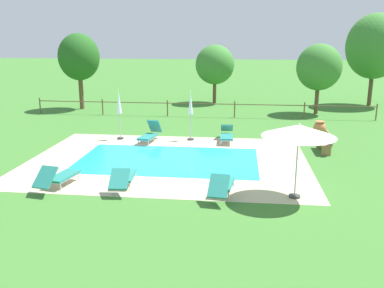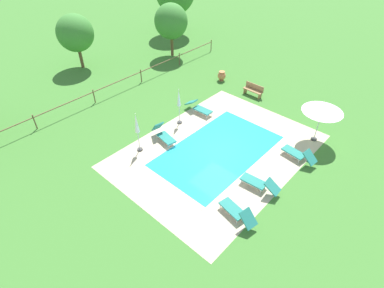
{
  "view_description": "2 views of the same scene",
  "coord_description": "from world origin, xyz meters",
  "px_view_note": "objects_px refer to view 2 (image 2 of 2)",
  "views": [
    {
      "loc": [
        2.89,
        -16.43,
        5.0
      ],
      "look_at": [
        0.95,
        0.5,
        0.6
      ],
      "focal_mm": 38.99,
      "sensor_mm": 36.0,
      "label": 1
    },
    {
      "loc": [
        -11.16,
        -8.13,
        11.49
      ],
      "look_at": [
        -1.13,
        1.01,
        0.61
      ],
      "focal_mm": 28.87,
      "sensor_mm": 36.0,
      "label": 2
    }
  ],
  "objects_px": {
    "sun_lounger_north_far": "(298,154)",
    "patio_umbrella_closed_row_mid_west": "(179,101)",
    "patio_umbrella_open_foreground": "(323,109)",
    "patio_umbrella_closed_row_west": "(137,126)",
    "tree_far_west": "(75,33)",
    "wooden_bench_lawn_side": "(253,90)",
    "sun_lounger_north_end": "(237,212)",
    "sun_lounger_north_near_steps": "(164,135)",
    "sun_lounger_north_mid": "(259,183)",
    "sun_lounger_south_near_corner": "(199,108)",
    "terracotta_urn_near_fence": "(222,76)",
    "tree_west_mid": "(171,21)"
  },
  "relations": [
    {
      "from": "sun_lounger_south_near_corner",
      "to": "patio_umbrella_closed_row_west",
      "type": "height_order",
      "value": "patio_umbrella_closed_row_west"
    },
    {
      "from": "patio_umbrella_open_foreground",
      "to": "patio_umbrella_closed_row_mid_west",
      "type": "xyz_separation_m",
      "value": [
        -4.21,
        7.25,
        -0.56
      ]
    },
    {
      "from": "sun_lounger_north_mid",
      "to": "patio_umbrella_closed_row_west",
      "type": "bearing_deg",
      "value": 107.0
    },
    {
      "from": "tree_far_west",
      "to": "sun_lounger_south_near_corner",
      "type": "bearing_deg",
      "value": -83.65
    },
    {
      "from": "tree_far_west",
      "to": "patio_umbrella_closed_row_west",
      "type": "bearing_deg",
      "value": -107.92
    },
    {
      "from": "sun_lounger_north_far",
      "to": "patio_umbrella_closed_row_mid_west",
      "type": "bearing_deg",
      "value": 104.43
    },
    {
      "from": "terracotta_urn_near_fence",
      "to": "tree_west_mid",
      "type": "relative_size",
      "value": 0.17
    },
    {
      "from": "sun_lounger_north_near_steps",
      "to": "patio_umbrella_closed_row_west",
      "type": "height_order",
      "value": "patio_umbrella_closed_row_west"
    },
    {
      "from": "sun_lounger_north_mid",
      "to": "tree_west_mid",
      "type": "relative_size",
      "value": 0.45
    },
    {
      "from": "sun_lounger_north_mid",
      "to": "sun_lounger_north_far",
      "type": "relative_size",
      "value": 1.01
    },
    {
      "from": "patio_umbrella_closed_row_west",
      "to": "terracotta_urn_near_fence",
      "type": "xyz_separation_m",
      "value": [
        10.08,
        1.9,
        -1.28
      ]
    },
    {
      "from": "sun_lounger_north_far",
      "to": "wooden_bench_lawn_side",
      "type": "height_order",
      "value": "wooden_bench_lawn_side"
    },
    {
      "from": "sun_lounger_north_near_steps",
      "to": "tree_far_west",
      "type": "distance_m",
      "value": 13.12
    },
    {
      "from": "terracotta_urn_near_fence",
      "to": "tree_west_mid",
      "type": "xyz_separation_m",
      "value": [
        0.92,
        6.5,
        2.65
      ]
    },
    {
      "from": "sun_lounger_north_end",
      "to": "wooden_bench_lawn_side",
      "type": "distance_m",
      "value": 11.44
    },
    {
      "from": "sun_lounger_north_end",
      "to": "tree_far_west",
      "type": "bearing_deg",
      "value": 77.91
    },
    {
      "from": "tree_far_west",
      "to": "terracotta_urn_near_fence",
      "type": "bearing_deg",
      "value": -59.59
    },
    {
      "from": "sun_lounger_north_end",
      "to": "patio_umbrella_closed_row_west",
      "type": "height_order",
      "value": "patio_umbrella_closed_row_west"
    },
    {
      "from": "patio_umbrella_open_foreground",
      "to": "tree_west_mid",
      "type": "xyz_separation_m",
      "value": [
        3.25,
        15.43,
        0.88
      ]
    },
    {
      "from": "sun_lounger_south_near_corner",
      "to": "patio_umbrella_closed_row_west",
      "type": "xyz_separation_m",
      "value": [
        -5.33,
        -0.11,
        1.33
      ]
    },
    {
      "from": "sun_lounger_north_mid",
      "to": "sun_lounger_south_near_corner",
      "type": "bearing_deg",
      "value": 64.41
    },
    {
      "from": "sun_lounger_north_far",
      "to": "patio_umbrella_closed_row_west",
      "type": "height_order",
      "value": "patio_umbrella_closed_row_west"
    },
    {
      "from": "sun_lounger_north_near_steps",
      "to": "tree_west_mid",
      "type": "distance_m",
      "value": 13.12
    },
    {
      "from": "patio_umbrella_closed_row_west",
      "to": "patio_umbrella_closed_row_mid_west",
      "type": "distance_m",
      "value": 3.54
    },
    {
      "from": "wooden_bench_lawn_side",
      "to": "sun_lounger_north_end",
      "type": "bearing_deg",
      "value": -150.14
    },
    {
      "from": "terracotta_urn_near_fence",
      "to": "patio_umbrella_open_foreground",
      "type": "bearing_deg",
      "value": -104.65
    },
    {
      "from": "sun_lounger_north_near_steps",
      "to": "sun_lounger_north_far",
      "type": "height_order",
      "value": "sun_lounger_north_near_steps"
    },
    {
      "from": "sun_lounger_south_near_corner",
      "to": "tree_far_west",
      "type": "distance_m",
      "value": 12.53
    },
    {
      "from": "sun_lounger_north_mid",
      "to": "sun_lounger_north_end",
      "type": "relative_size",
      "value": 1.01
    },
    {
      "from": "sun_lounger_south_near_corner",
      "to": "patio_umbrella_open_foreground",
      "type": "xyz_separation_m",
      "value": [
        2.41,
        -7.14,
        1.83
      ]
    },
    {
      "from": "sun_lounger_north_end",
      "to": "sun_lounger_south_near_corner",
      "type": "distance_m",
      "value": 8.97
    },
    {
      "from": "patio_umbrella_open_foreground",
      "to": "tree_far_west",
      "type": "bearing_deg",
      "value": 101.04
    },
    {
      "from": "patio_umbrella_open_foreground",
      "to": "patio_umbrella_closed_row_west",
      "type": "distance_m",
      "value": 10.47
    },
    {
      "from": "sun_lounger_north_near_steps",
      "to": "sun_lounger_north_mid",
      "type": "distance_m",
      "value": 6.39
    },
    {
      "from": "sun_lounger_north_near_steps",
      "to": "sun_lounger_north_end",
      "type": "bearing_deg",
      "value": -104.78
    },
    {
      "from": "sun_lounger_north_near_steps",
      "to": "sun_lounger_north_end",
      "type": "distance_m",
      "value": 6.86
    },
    {
      "from": "sun_lounger_north_end",
      "to": "terracotta_urn_near_fence",
      "type": "distance_m",
      "value": 13.56
    },
    {
      "from": "sun_lounger_north_mid",
      "to": "terracotta_urn_near_fence",
      "type": "relative_size",
      "value": 2.69
    },
    {
      "from": "sun_lounger_north_end",
      "to": "tree_far_west",
      "type": "xyz_separation_m",
      "value": [
        4.13,
        19.29,
        2.55
      ]
    },
    {
      "from": "sun_lounger_north_end",
      "to": "sun_lounger_south_near_corner",
      "type": "bearing_deg",
      "value": 52.28
    },
    {
      "from": "sun_lounger_north_end",
      "to": "patio_umbrella_open_foreground",
      "type": "bearing_deg",
      "value": -0.29
    },
    {
      "from": "patio_umbrella_closed_row_mid_west",
      "to": "terracotta_urn_near_fence",
      "type": "bearing_deg",
      "value": 14.35
    },
    {
      "from": "sun_lounger_north_end",
      "to": "wooden_bench_lawn_side",
      "type": "xyz_separation_m",
      "value": [
        9.92,
        5.7,
        0.09
      ]
    },
    {
      "from": "tree_west_mid",
      "to": "sun_lounger_south_near_corner",
      "type": "bearing_deg",
      "value": -124.34
    },
    {
      "from": "sun_lounger_north_end",
      "to": "sun_lounger_south_near_corner",
      "type": "relative_size",
      "value": 0.99
    },
    {
      "from": "patio_umbrella_open_foreground",
      "to": "tree_far_west",
      "type": "distance_m",
      "value": 19.71
    },
    {
      "from": "sun_lounger_north_near_steps",
      "to": "patio_umbrella_closed_row_west",
      "type": "bearing_deg",
      "value": 167.41
    },
    {
      "from": "sun_lounger_north_end",
      "to": "tree_west_mid",
      "type": "xyz_separation_m",
      "value": [
        11.15,
        15.39,
        2.69
      ]
    },
    {
      "from": "sun_lounger_north_near_steps",
      "to": "wooden_bench_lawn_side",
      "type": "distance_m",
      "value": 8.23
    },
    {
      "from": "sun_lounger_north_near_steps",
      "to": "patio_umbrella_open_foreground",
      "type": "xyz_separation_m",
      "value": [
        6.15,
        -6.68,
        1.79
      ]
    }
  ]
}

